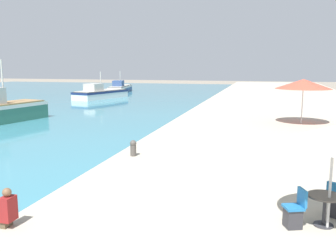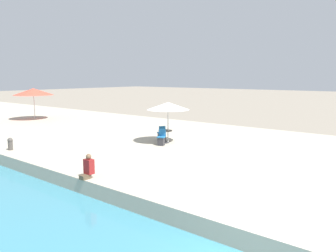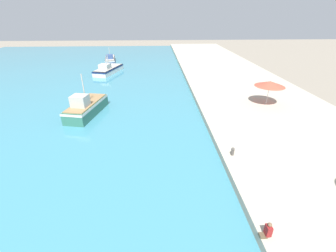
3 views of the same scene
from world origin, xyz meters
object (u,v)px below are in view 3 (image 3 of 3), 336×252
Objects in this scene: person_at_quay at (267,231)px; fishing_boat_far at (110,59)px; cafe_umbrella_white at (270,84)px; fishing_boat_mid at (108,69)px; fishing_boat_near at (86,107)px; mooring_bollard at (233,151)px.

fishing_boat_far is at bearing 108.79° from person_at_quay.
cafe_umbrella_white is 19.38m from person_at_quay.
fishing_boat_mid is at bearing 111.63° from person_at_quay.
fishing_boat_near is 21.26m from cafe_umbrella_white.
fishing_boat_mid is at bearing -91.06° from fishing_boat_far.
fishing_boat_mid is 0.96× the size of fishing_boat_far.
fishing_boat_near is at bearing 128.26° from person_at_quay.
person_at_quay is (-7.87, -17.58, -2.09)m from cafe_umbrella_white.
fishing_boat_far is 9.34× the size of person_at_quay.
fishing_boat_near is at bearing -177.96° from cafe_umbrella_white.
cafe_umbrella_white reaches higher than fishing_boat_far.
fishing_boat_mid reaches higher than person_at_quay.
fishing_boat_far is (-1.58, 10.70, -0.02)m from fishing_boat_mid.
person_at_quay is at bearing -52.38° from fishing_boat_mid.
fishing_boat_near is 16.87m from mooring_bollard.
fishing_boat_near reaches higher than fishing_boat_far.
fishing_boat_mid is 29.45m from cafe_umbrella_white.
fishing_boat_mid reaches higher than fishing_boat_far.
mooring_bollard is (0.50, 7.09, -0.06)m from person_at_quay.
cafe_umbrella_white is at bearing 65.90° from person_at_quay.
fishing_boat_near reaches higher than mooring_bollard.
fishing_boat_near is at bearing 144.74° from mooring_bollard.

